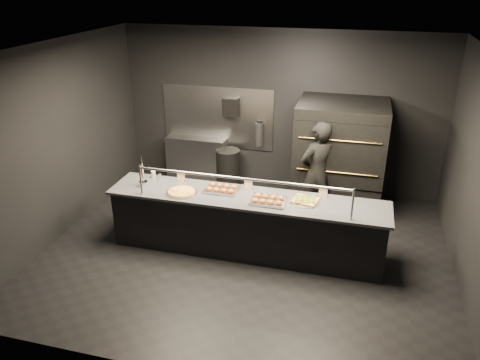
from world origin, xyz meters
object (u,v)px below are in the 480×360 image
Objects in this scene: trash_bin at (228,169)px; worker at (317,173)px; towel_dispenser at (231,107)px; fire_extinguisher at (259,134)px; slider_tray_a at (222,189)px; service_counter at (246,224)px; slider_tray_b at (268,200)px; prep_shelf at (197,159)px; square_pizza at (305,200)px; round_pizza at (182,192)px; pizza_oven at (339,155)px; beer_tap at (143,177)px.

worker reaches higher than trash_bin.
towel_dispenser is 0.69× the size of fire_extinguisher.
slider_tray_a is at bearing -91.32° from fire_extinguisher.
towel_dispenser is at bearing 110.63° from service_counter.
slider_tray_b is at bearing 27.51° from worker.
square_pizza is at bearing -42.68° from prep_shelf.
fire_extinguisher is 1.09× the size of round_pizza.
slider_tray_b is 0.66× the size of trash_bin.
towel_dispenser is 0.66× the size of slider_tray_a.
service_counter is 2.30m from pizza_oven.
prep_shelf is 3.13m from slider_tray_b.
beer_tap is 1.18× the size of square_pizza.
worker reaches higher than slider_tray_b.
service_counter is 7.77× the size of slider_tray_a.
towel_dispenser is 0.69× the size of slider_tray_b.
round_pizza is 2.33m from trash_bin.
beer_tap is 2.40m from trash_bin.
pizza_oven reaches higher than fire_extinguisher.
fire_extinguisher is 2.29m from slider_tray_a.
slider_tray_a is 1.21× the size of square_pizza.
prep_shelf is 2.38× the size of fire_extinguisher.
pizza_oven is at bearing 34.81° from beer_tap.
round_pizza is 0.88× the size of slider_tray_a.
worker reaches higher than towel_dispenser.
fire_extinguisher is 2.63m from square_pizza.
pizza_oven reaches higher than round_pizza.
slider_tray_b is (0.74, -0.19, -0.00)m from slider_tray_a.
beer_tap is 0.67× the size of trash_bin.
round_pizza is 2.29m from worker.
service_counter is at bearing -67.25° from trash_bin.
trash_bin is (0.70, 2.19, -0.68)m from beer_tap.
beer_tap is at bearing -172.56° from slider_tray_a.
fire_extinguisher is 0.29× the size of worker.
beer_tap is at bearing 173.64° from round_pizza.
worker is at bearing 27.31° from beer_tap.
square_pizza is at bearing 48.16° from worker.
pizza_oven reaches higher than slider_tray_a.
beer_tap is (-1.25, -2.45, 0.01)m from fire_extinguisher.
towel_dispenser is 2.98m from square_pizza.
prep_shelf is 3.37m from square_pizza.
pizza_oven is 3.41m from beer_tap.
slider_tray_b reaches higher than square_pizza.
prep_shelf is at bearing 118.44° from slider_tray_a.
slider_tray_a and slider_tray_b have the same top height.
beer_tap is at bearing -117.06° from fire_extinguisher.
worker is (1.84, 1.36, -0.06)m from round_pizza.
service_counter is 5.33× the size of trash_bin.
worker is (2.49, -1.08, 0.43)m from prep_shelf.
pizza_oven reaches higher than service_counter.
towel_dispenser is 2.41m from slider_tray_a.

